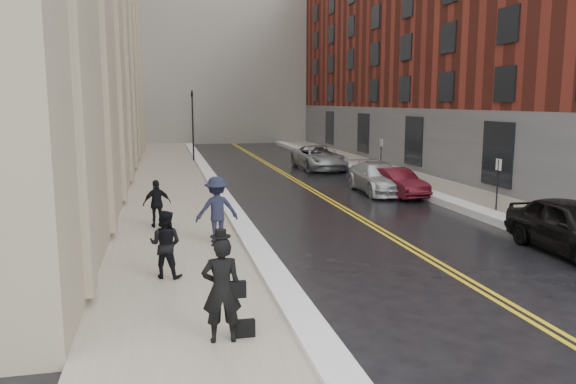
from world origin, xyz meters
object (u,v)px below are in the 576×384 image
car_maroon (397,183)px  car_silver_far (319,158)px  car_silver_near (378,178)px  pedestrian_a (165,244)px  pedestrian_main (222,290)px  pedestrian_c (157,203)px  car_black (574,227)px  pedestrian_b (217,209)px

car_maroon → car_silver_far: bearing=86.1°
car_silver_near → pedestrian_a: (-10.27, -11.89, 0.25)m
car_silver_far → pedestrian_a: 23.87m
pedestrian_main → pedestrian_c: bearing=-80.8°
car_silver_far → pedestrian_c: pedestrian_c is taller
car_silver_near → pedestrian_main: (-9.32, -15.92, 0.39)m
car_maroon → pedestrian_a: pedestrian_a is taller
pedestrian_main → pedestrian_c: size_ratio=1.19×
car_black → car_maroon: size_ratio=1.21×
car_silver_far → pedestrian_main: (-9.07, -25.70, 0.34)m
car_silver_far → pedestrian_main: size_ratio=2.90×
car_maroon → pedestrian_main: size_ratio=2.04×
car_silver_near → car_silver_far: car_silver_far is taller
car_maroon → car_silver_far: size_ratio=0.70×
car_black → car_silver_near: bearing=98.7°
car_silver_far → pedestrian_c: size_ratio=3.44×
car_silver_far → pedestrian_b: bearing=-116.8°
pedestrian_a → pedestrian_main: bearing=125.3°
pedestrian_main → pedestrian_c: 9.91m
pedestrian_c → car_maroon: bearing=-167.9°
car_black → car_silver_far: size_ratio=0.85×
car_silver_far → pedestrian_b: 20.25m
car_silver_near → car_silver_far: (-0.25, 9.78, 0.05)m
pedestrian_c → pedestrian_main: bearing=84.7°
car_maroon → car_silver_near: car_silver_near is taller
pedestrian_a → car_silver_far: bearing=-92.8°
car_maroon → car_silver_near: bearing=104.0°
pedestrian_main → car_silver_near: bearing=-117.9°
car_black → car_silver_near: 11.89m
car_silver_near → pedestrian_c: 12.14m
pedestrian_b → car_silver_near: bearing=-140.9°
pedestrian_main → pedestrian_a: (-0.95, 4.03, -0.13)m
pedestrian_main → car_silver_far: bearing=-107.0°
car_black → pedestrian_c: pedestrian_c is taller
pedestrian_main → pedestrian_b: bearing=-92.5°
car_black → car_maroon: (-0.90, 10.67, -0.17)m
car_silver_near → car_black: bearing=-81.8°
pedestrian_b → car_black: bearing=156.7°
car_black → pedestrian_b: pedestrian_b is taller
pedestrian_main → pedestrian_a: bearing=-74.4°
car_silver_near → pedestrian_b: pedestrian_b is taller
pedestrian_main → pedestrian_b: 7.33m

